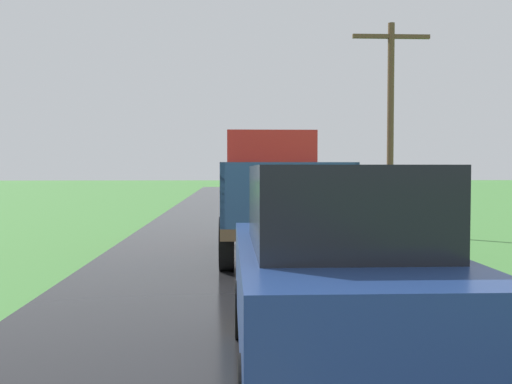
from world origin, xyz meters
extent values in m
cube|color=#2D2D30|center=(0.63, 11.71, 0.68)|extent=(0.90, 5.51, 0.24)
cube|color=brown|center=(0.63, 11.71, 0.88)|extent=(2.30, 5.80, 0.20)
cube|color=red|center=(0.63, 13.66, 1.93)|extent=(2.10, 1.90, 1.90)
cube|color=black|center=(0.63, 14.62, 2.26)|extent=(1.78, 0.02, 0.76)
cube|color=#2D517F|center=(-0.48, 10.74, 1.53)|extent=(0.08, 3.85, 1.10)
cube|color=#2D517F|center=(1.74, 10.74, 1.53)|extent=(0.08, 3.85, 1.10)
cube|color=#2D517F|center=(0.63, 8.85, 1.53)|extent=(2.30, 0.08, 1.10)
cube|color=#2D517F|center=(0.63, 12.62, 1.53)|extent=(2.30, 0.08, 1.10)
cylinder|color=black|center=(-0.42, 13.51, 0.58)|extent=(0.28, 1.00, 1.00)
cylinder|color=black|center=(1.68, 13.51, 0.58)|extent=(0.28, 1.00, 1.00)
cylinder|color=black|center=(-0.42, 10.12, 0.58)|extent=(0.28, 1.00, 1.00)
cylinder|color=black|center=(1.68, 10.12, 0.58)|extent=(0.28, 1.00, 1.00)
ellipsoid|color=#82AD35|center=(1.06, 9.74, 1.14)|extent=(0.57, 0.61, 0.47)
ellipsoid|color=#7EC121|center=(1.31, 11.73, 1.78)|extent=(0.59, 0.73, 0.48)
ellipsoid|color=#84BC38|center=(-0.22, 11.04, 1.14)|extent=(0.58, 0.65, 0.45)
ellipsoid|color=#75B32D|center=(0.35, 9.15, 1.83)|extent=(0.47, 0.61, 0.37)
ellipsoid|color=#85AB23|center=(1.46, 11.82, 1.48)|extent=(0.47, 0.47, 0.51)
ellipsoid|color=#78B42D|center=(0.73, 10.40, 1.17)|extent=(0.59, 0.64, 0.41)
ellipsoid|color=#76B825|center=(1.09, 9.68, 1.83)|extent=(0.46, 0.54, 0.41)
ellipsoid|color=#88C128|center=(0.91, 11.15, 1.46)|extent=(0.56, 0.57, 0.37)
ellipsoid|color=#79B931|center=(0.95, 9.57, 1.46)|extent=(0.49, 0.48, 0.37)
ellipsoid|color=#75B22C|center=(0.28, 10.06, 1.13)|extent=(0.43, 0.55, 0.41)
ellipsoid|color=#83BD25|center=(1.18, 11.08, 1.15)|extent=(0.45, 0.48, 0.50)
cylinder|color=brown|center=(4.49, 16.59, 3.17)|extent=(0.20, 0.20, 6.34)
cube|color=brown|center=(4.49, 16.59, 5.94)|extent=(2.34, 0.12, 0.12)
cube|color=navy|center=(0.57, 4.54, 0.90)|extent=(1.70, 4.10, 0.80)
cube|color=black|center=(0.57, 4.34, 1.65)|extent=(1.44, 2.05, 0.70)
cylinder|color=black|center=(-0.20, 5.82, 0.40)|extent=(0.20, 0.64, 0.64)
cylinder|color=black|center=(1.34, 5.82, 0.40)|extent=(0.20, 0.64, 0.64)
camera|label=1|loc=(-0.35, -0.50, 1.97)|focal=40.11mm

